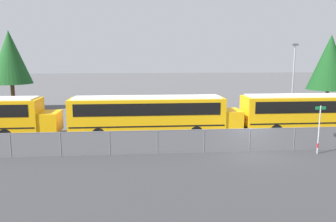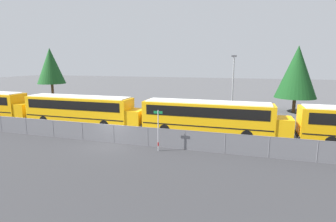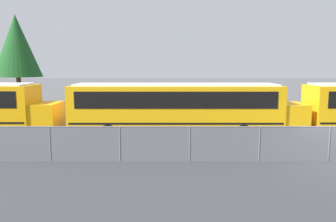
# 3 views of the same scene
# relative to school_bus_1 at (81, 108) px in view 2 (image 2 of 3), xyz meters

# --- Properties ---
(ground_plane) EXTENTS (200.00, 200.00, 0.00)m
(ground_plane) POSITION_rel_school_bus_1_xyz_m (6.41, -4.69, -1.91)
(ground_plane) COLOR #4C4C4F
(road_strip) EXTENTS (101.92, 12.00, 0.01)m
(road_strip) POSITION_rel_school_bus_1_xyz_m (6.41, -10.69, -1.90)
(road_strip) COLOR #333335
(road_strip) RESTS_ON ground_plane
(fence) EXTENTS (67.99, 0.07, 1.58)m
(fence) POSITION_rel_school_bus_1_xyz_m (6.41, -4.69, -1.10)
(fence) COLOR #9EA0A5
(fence) RESTS_ON ground_plane
(school_bus_1) EXTENTS (13.54, 2.51, 3.19)m
(school_bus_1) POSITION_rel_school_bus_1_xyz_m (0.00, 0.00, 0.00)
(school_bus_1) COLOR #EDA80F
(school_bus_1) RESTS_ON ground_plane
(school_bus_2) EXTENTS (13.54, 2.51, 3.19)m
(school_bus_2) POSITION_rel_school_bus_1_xyz_m (13.80, 0.10, 0.00)
(school_bus_2) COLOR #EDA80F
(school_bus_2) RESTS_ON ground_plane
(street_sign) EXTENTS (0.70, 0.09, 3.19)m
(street_sign) POSITION_rel_school_bus_1_xyz_m (10.70, -5.55, -0.22)
(street_sign) COLOR #B7B7BC
(street_sign) RESTS_ON ground_plane
(light_pole) EXTENTS (0.60, 0.24, 7.58)m
(light_pole) POSITION_rel_school_bus_1_xyz_m (15.38, 8.22, 2.27)
(light_pole) COLOR gray
(light_pole) RESTS_ON ground_plane
(tree_0) EXTENTS (4.69, 4.69, 9.23)m
(tree_0) POSITION_rel_school_bus_1_xyz_m (-15.74, 14.13, 4.25)
(tree_0) COLOR #51381E
(tree_0) RESTS_ON ground_plane
(tree_1) EXTENTS (5.34, 5.34, 8.98)m
(tree_1) POSITION_rel_school_bus_1_xyz_m (23.27, 14.84, 3.59)
(tree_1) COLOR #51381E
(tree_1) RESTS_ON ground_plane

